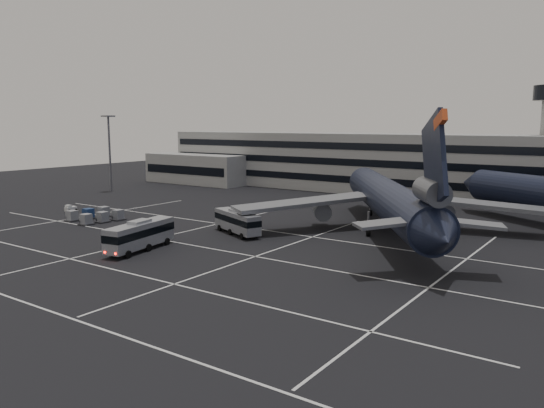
{
  "coord_description": "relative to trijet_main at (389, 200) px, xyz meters",
  "views": [
    {
      "loc": [
        50.63,
        -47.51,
        16.52
      ],
      "look_at": [
        7.57,
        13.98,
        5.0
      ],
      "focal_mm": 35.0,
      "sensor_mm": 36.0,
      "label": 1
    }
  ],
  "objects": [
    {
      "name": "tug_a",
      "position": [
        -57.1,
        -14.98,
        -4.68
      ],
      "size": [
        1.27,
        2.06,
        1.29
      ],
      "rotation": [
        0.0,
        0.0,
        0.03
      ],
      "color": "silver",
      "rests_on": "ground"
    },
    {
      "name": "hills",
      "position": [
        -2.26,
        143.78,
        -17.32
      ],
      "size": [
        352.0,
        180.0,
        44.0
      ],
      "color": "#38332B",
      "rests_on": "ground"
    },
    {
      "name": "bus_far",
      "position": [
        -18.54,
        -12.95,
        -3.22
      ],
      "size": [
        10.59,
        6.43,
        3.7
      ],
      "rotation": [
        0.0,
        0.0,
        1.16
      ],
      "color": "gray",
      "rests_on": "ground"
    },
    {
      "name": "terminal",
      "position": [
        -23.2,
        44.93,
        1.68
      ],
      "size": [
        125.0,
        26.0,
        24.0
      ],
      "color": "gray",
      "rests_on": "ground"
    },
    {
      "name": "uld_cluster",
      "position": [
        -45.37,
        -18.16,
        -4.37
      ],
      "size": [
        7.85,
        8.92,
        1.81
      ],
      "rotation": [
        0.0,
        0.0,
        -0.15
      ],
      "color": "#2D2D30",
      "rests_on": "ground"
    },
    {
      "name": "lightpole_left",
      "position": [
        -75.25,
        8.78,
        6.57
      ],
      "size": [
        2.4,
        2.4,
        18.28
      ],
      "color": "slate",
      "rests_on": "ground"
    },
    {
      "name": "bus_near",
      "position": [
        -22.49,
        -28.23,
        -3.05
      ],
      "size": [
        4.54,
        11.68,
        4.03
      ],
      "rotation": [
        0.0,
        0.0,
        0.17
      ],
      "color": "gray",
      "rests_on": "ground"
    },
    {
      "name": "ground",
      "position": [
        -20.25,
        -26.22,
        -5.25
      ],
      "size": [
        260.0,
        260.0,
        0.0
      ],
      "primitive_type": "plane",
      "color": "black",
      "rests_on": "ground"
    },
    {
      "name": "trijet_main",
      "position": [
        0.0,
        0.0,
        0.0
      ],
      "size": [
        40.54,
        50.66,
        18.08
      ],
      "rotation": [
        0.0,
        0.0,
        0.59
      ],
      "color": "black",
      "rests_on": "ground"
    },
    {
      "name": "tug_b",
      "position": [
        -26.0,
        -28.39,
        -4.69
      ],
      "size": [
        2.28,
        2.08,
        1.26
      ],
      "rotation": [
        0.0,
        0.0,
        0.97
      ],
      "color": "silver",
      "rests_on": "ground"
    },
    {
      "name": "lane_markings",
      "position": [
        -19.3,
        -25.49,
        -5.24
      ],
      "size": [
        90.0,
        55.62,
        0.01
      ],
      "color": "silver",
      "rests_on": "ground"
    }
  ]
}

